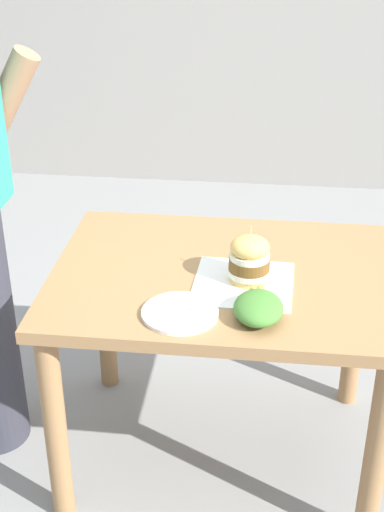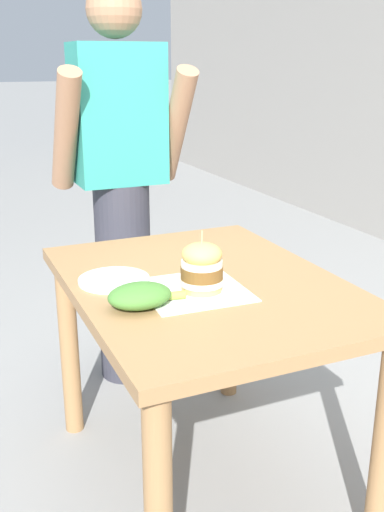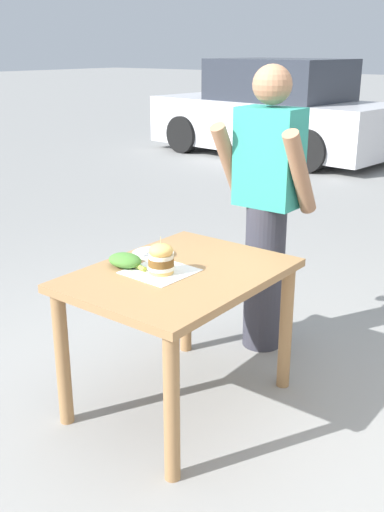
# 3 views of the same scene
# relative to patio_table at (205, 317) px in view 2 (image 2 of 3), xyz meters

# --- Properties ---
(ground_plane) EXTENTS (80.00, 80.00, 0.00)m
(ground_plane) POSITION_rel_patio_table_xyz_m (0.00, 0.00, -0.62)
(ground_plane) COLOR gray
(patio_table) EXTENTS (0.80, 1.08, 0.74)m
(patio_table) POSITION_rel_patio_table_xyz_m (0.00, 0.00, 0.00)
(patio_table) COLOR #9E7247
(patio_table) RESTS_ON ground
(serving_paper) EXTENTS (0.31, 0.31, 0.00)m
(serving_paper) POSITION_rel_patio_table_xyz_m (-0.07, -0.07, 0.13)
(serving_paper) COLOR white
(serving_paper) RESTS_ON patio_table
(sandwich) EXTENTS (0.13, 0.13, 0.18)m
(sandwich) POSITION_rel_patio_table_xyz_m (-0.05, -0.08, 0.20)
(sandwich) COLOR #E5B25B
(sandwich) RESTS_ON serving_paper
(pickle_spear) EXTENTS (0.08, 0.04, 0.02)m
(pickle_spear) POSITION_rel_patio_table_xyz_m (-0.15, -0.11, 0.14)
(pickle_spear) COLOR #8EA83D
(pickle_spear) RESTS_ON serving_paper
(side_plate_with_forks) EXTENTS (0.22, 0.22, 0.02)m
(side_plate_with_forks) POSITION_rel_patio_table_xyz_m (-0.26, 0.10, 0.13)
(side_plate_with_forks) COLOR white
(side_plate_with_forks) RESTS_ON patio_table
(side_salad) EXTENTS (0.18, 0.14, 0.07)m
(side_salad) POSITION_rel_patio_table_xyz_m (-0.25, -0.12, 0.16)
(side_salad) COLOR #477F33
(side_salad) RESTS_ON patio_table
(diner_across_table) EXTENTS (0.55, 0.35, 1.69)m
(diner_across_table) POSITION_rel_patio_table_xyz_m (-0.01, 0.83, 0.27)
(diner_across_table) COLOR #33333D
(diner_across_table) RESTS_ON ground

